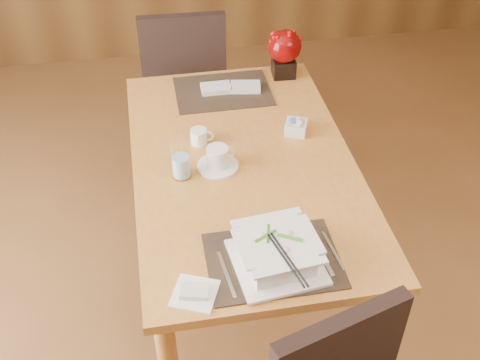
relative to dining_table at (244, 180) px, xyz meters
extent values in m
cube|color=#C98337|center=(0.00, 0.00, 0.08)|extent=(0.90, 1.50, 0.04)
cylinder|color=#C98337|center=(-0.39, 0.69, -0.30)|extent=(0.07, 0.07, 0.71)
cylinder|color=#C98337|center=(0.39, -0.69, -0.30)|extent=(0.07, 0.07, 0.71)
cylinder|color=#C98337|center=(0.39, 0.69, -0.30)|extent=(0.07, 0.07, 0.71)
cube|color=black|center=(0.00, -0.55, 0.10)|extent=(0.45, 0.33, 0.01)
cube|color=black|center=(0.00, 0.55, 0.10)|extent=(0.45, 0.33, 0.01)
cube|color=white|center=(0.01, -0.57, 0.10)|extent=(0.32, 0.32, 0.01)
cube|color=white|center=(0.01, -0.57, 0.16)|extent=(0.23, 0.23, 0.10)
cylinder|color=#D0CA70|center=(0.01, -0.57, 0.16)|extent=(0.19, 0.19, 0.08)
cylinder|color=white|center=(-0.11, -0.01, 0.10)|extent=(0.17, 0.17, 0.01)
cylinder|color=white|center=(-0.11, -0.01, 0.15)|extent=(0.11, 0.11, 0.08)
cylinder|color=black|center=(-0.11, -0.01, 0.19)|extent=(0.08, 0.08, 0.01)
cylinder|color=silver|center=(-0.26, -0.04, 0.19)|extent=(0.10, 0.10, 0.18)
cube|color=white|center=(0.26, 0.16, 0.12)|extent=(0.12, 0.12, 0.05)
cube|color=black|center=(0.32, 0.65, 0.14)|extent=(0.11, 0.11, 0.09)
sphere|color=#7E0505|center=(0.32, 0.65, 0.25)|extent=(0.16, 0.16, 0.16)
cube|color=white|center=(-0.28, -0.65, 0.10)|extent=(0.18, 0.18, 0.01)
cube|color=black|center=(-0.14, 1.11, -0.19)|extent=(0.48, 0.48, 0.06)
cube|color=black|center=(-0.15, 0.90, 0.09)|extent=(0.44, 0.07, 0.50)
cylinder|color=black|center=(0.05, 1.30, -0.44)|extent=(0.04, 0.04, 0.43)
cylinder|color=black|center=(0.04, 0.92, -0.44)|extent=(0.04, 0.04, 0.43)
cylinder|color=black|center=(-0.33, 1.31, -0.44)|extent=(0.04, 0.04, 0.43)
cylinder|color=black|center=(-0.34, 0.93, -0.44)|extent=(0.04, 0.04, 0.43)
camera|label=1|loc=(-0.35, -1.89, 1.62)|focal=45.00mm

